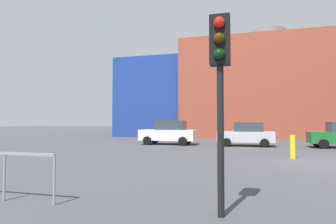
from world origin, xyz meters
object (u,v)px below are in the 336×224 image
at_px(parked_car_1, 246,134).
at_px(traffic_light_near_left, 220,67).
at_px(parked_car_0, 169,133).
at_px(bollard_yellow_1, 293,147).

height_order(parked_car_1, traffic_light_near_left, traffic_light_near_left).
height_order(parked_car_0, traffic_light_near_left, traffic_light_near_left).
bearing_deg(bollard_yellow_1, parked_car_0, 138.97).
distance_m(parked_car_0, traffic_light_near_left, 16.50).
xyz_separation_m(traffic_light_near_left, bollard_yellow_1, (2.55, 8.93, -2.09)).
bearing_deg(traffic_light_near_left, bollard_yellow_1, 164.33).
relative_size(parked_car_0, parked_car_1, 1.08).
bearing_deg(parked_car_1, parked_car_0, -0.00).
height_order(parked_car_0, parked_car_1, parked_car_0).
xyz_separation_m(parked_car_0, bollard_yellow_1, (7.66, -6.66, -0.36)).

